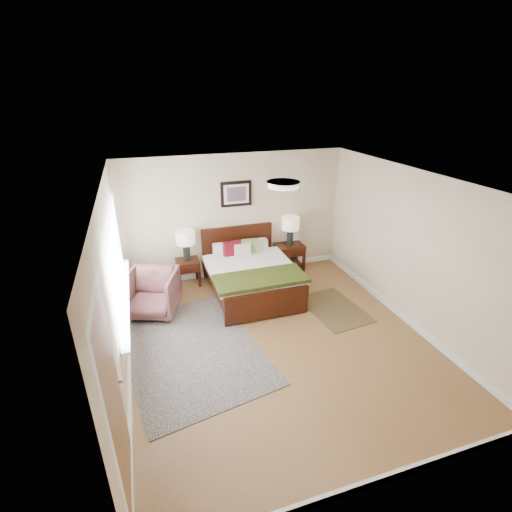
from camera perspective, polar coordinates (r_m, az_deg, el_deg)
The scene contains 18 objects.
floor at distance 5.97m, azimuth 3.49°, elevation -12.74°, with size 5.00×5.00×0.00m, color olive.
back_wall at distance 7.52m, azimuth -3.18°, elevation 6.10°, with size 4.50×0.04×2.50m, color beige.
front_wall at distance 3.52m, azimuth 19.75°, elevation -19.10°, with size 4.50×0.04×2.50m, color beige.
left_wall at distance 5.02m, azimuth -20.95°, elevation -5.26°, with size 0.04×5.00×2.50m, color beige.
right_wall at distance 6.43m, azimuth 22.82°, elevation 0.96°, with size 0.04×5.00×2.50m, color beige.
ceiling at distance 4.90m, azimuth 4.23°, elevation 11.35°, with size 4.50×5.00×0.02m, color white.
window at distance 5.59m, azimuth -20.43°, elevation -0.67°, with size 0.11×2.72×1.32m.
door at distance 3.69m, azimuth -20.85°, elevation -20.67°, with size 0.06×1.00×2.18m.
ceil_fixture at distance 4.90m, azimuth 4.22°, elevation 10.96°, with size 0.44×0.44×0.08m.
bed at distance 6.97m, azimuth -0.87°, elevation -2.22°, with size 1.60×1.93×1.04m.
wall_art at distance 7.37m, azimuth -3.06°, elevation 9.52°, with size 0.62×0.05×0.50m.
nightstand_left at distance 7.43m, azimuth -10.42°, elevation -1.53°, with size 0.44×0.40×0.53m.
nightstand_right at distance 7.97m, azimuth 5.17°, elevation 0.21°, with size 0.58×0.44×0.58m.
lamp_left at distance 7.22m, azimuth -10.77°, elevation 2.50°, with size 0.36×0.36×0.61m.
lamp_right at distance 7.74m, azimuth 5.32°, elevation 4.71°, with size 0.36×0.36×0.61m.
armchair at distance 6.65m, azimuth -15.71°, elevation -5.55°, with size 0.82×0.85×0.77m, color brown.
rug_persian at distance 5.84m, azimuth -10.00°, elevation -14.01°, with size 1.87×2.64×0.01m, color #0C183D.
rug_navy at distance 6.84m, azimuth 11.95°, elevation -7.91°, with size 0.86×1.29×0.01m, color black.
Camera 1 is at (-1.80, -4.42, 3.58)m, focal length 26.00 mm.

